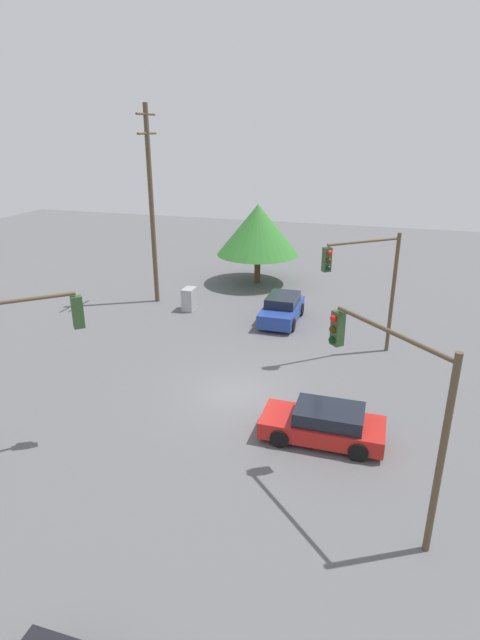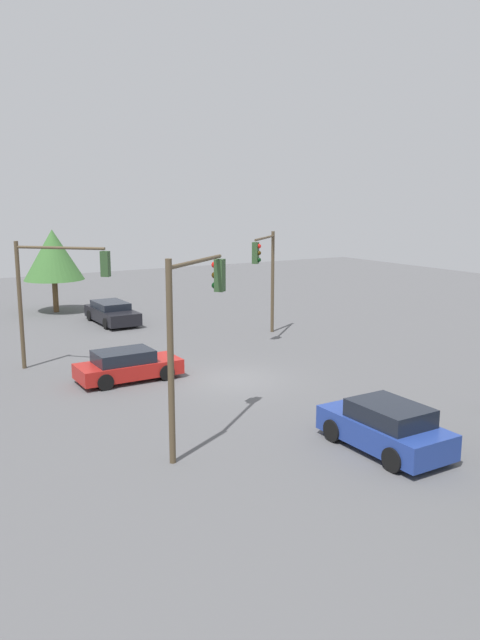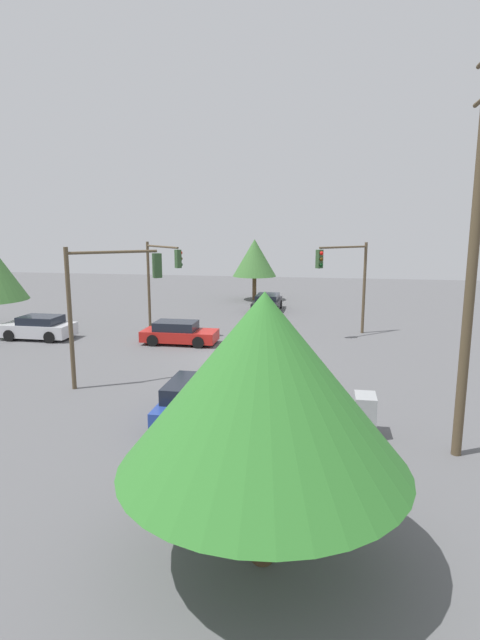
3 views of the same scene
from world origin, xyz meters
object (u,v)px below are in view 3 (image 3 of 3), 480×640
(sedan_blue, at_px, (194,401))
(sedan_red, at_px, (179,333))
(sedan_dark, at_px, (267,303))
(traffic_signal_cross, at_px, (108,290))
(electrical_cabinet, at_px, (365,415))
(traffic_signal_aux, at_px, (161,270))
(sedan_silver, at_px, (39,328))
(traffic_signal_main, at_px, (346,272))

(sedan_blue, bearing_deg, sedan_red, 109.64)
(sedan_blue, relative_size, sedan_dark, 0.86)
(traffic_signal_cross, distance_m, electrical_cabinet, 11.34)
(traffic_signal_aux, xyz_separation_m, electrical_cabinet, (13.90, 11.48, -3.20))
(sedan_red, relative_size, sedan_dark, 0.88)
(sedan_dark, bearing_deg, traffic_signal_aux, 58.15)
(sedan_blue, height_order, sedan_dark, sedan_blue)
(sedan_red, height_order, sedan_blue, sedan_blue)
(sedan_dark, xyz_separation_m, traffic_signal_cross, (19.17, -4.27, 3.35))
(sedan_red, bearing_deg, sedan_silver, -88.36)
(traffic_signal_main, bearing_deg, traffic_signal_aux, -38.16)
(traffic_signal_cross, bearing_deg, traffic_signal_main, 8.96)
(traffic_signal_cross, bearing_deg, sedan_blue, -76.36)
(sedan_silver, xyz_separation_m, traffic_signal_cross, (7.13, 7.82, 3.32))
(sedan_red, height_order, traffic_signal_main, traffic_signal_main)
(sedan_blue, distance_m, sedan_dark, 22.63)
(sedan_red, distance_m, sedan_silver, 8.51)
(sedan_dark, height_order, traffic_signal_aux, traffic_signal_aux)
(sedan_red, bearing_deg, sedan_blue, 19.64)
(electrical_cabinet, bearing_deg, sedan_silver, -120.88)
(sedan_blue, bearing_deg, traffic_signal_aux, 113.01)
(sedan_blue, xyz_separation_m, electrical_cabinet, (0.19, 5.66, -0.04))
(electrical_cabinet, bearing_deg, sedan_red, -139.18)
(sedan_red, height_order, sedan_silver, sedan_silver)
(traffic_signal_cross, bearing_deg, sedan_dark, 38.30)
(sedan_red, relative_size, electrical_cabinet, 3.14)
(sedan_red, distance_m, traffic_signal_main, 10.48)
(traffic_signal_aux, bearing_deg, sedan_red, -11.13)
(sedan_dark, xyz_separation_m, traffic_signal_main, (8.10, 5.67, 3.23))
(sedan_blue, relative_size, sedan_silver, 1.01)
(electrical_cabinet, bearing_deg, traffic_signal_main, -178.94)
(traffic_signal_cross, xyz_separation_m, traffic_signal_aux, (-10.25, -1.27, -0.11))
(traffic_signal_aux, bearing_deg, traffic_signal_cross, -38.28)
(sedan_silver, height_order, electrical_cabinet, sedan_silver)
(sedan_red, height_order, traffic_signal_cross, traffic_signal_cross)
(sedan_red, height_order, electrical_cabinet, electrical_cabinet)
(sedan_dark, distance_m, traffic_signal_aux, 10.99)
(sedan_red, distance_m, electrical_cabinet, 14.57)
(traffic_signal_aux, bearing_deg, sedan_silver, -109.88)
(sedan_blue, bearing_deg, electrical_cabinet, -1.96)
(sedan_silver, relative_size, traffic_signal_aux, 0.73)
(traffic_signal_main, bearing_deg, sedan_red, -20.56)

